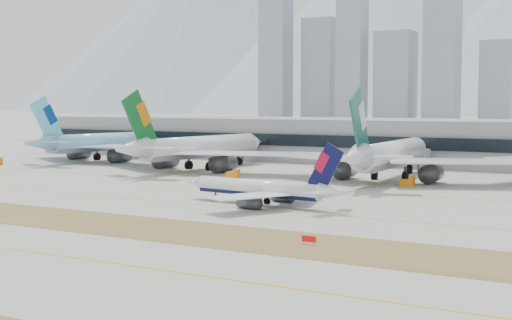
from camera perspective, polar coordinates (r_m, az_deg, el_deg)
The scene contains 10 objects.
ground at distance 152.14m, azimuth -4.74°, elevation -3.23°, with size 3000.00×3000.00×0.00m, color #A8A69D.
taxiing_airliner at distance 143.73m, azimuth 0.63°, elevation -2.36°, with size 40.15×34.69×13.49m.
widebody_korean at distance 259.85m, azimuth -12.25°, elevation 1.31°, with size 65.30×64.55×23.55m.
widebody_eva at distance 220.17m, azimuth -4.79°, elevation 0.91°, with size 68.93×67.92×24.74m.
widebody_cathay at distance 192.51m, azimuth 10.57°, elevation 0.32°, with size 69.44×67.83×24.76m.
terminal at distance 254.63m, azimuth 9.78°, elevation 1.56°, with size 280.00×43.10×15.00m.
hold_sign_right at distance 104.51m, azimuth 4.26°, elevation -6.33°, with size 2.20×0.15×1.35m.
gse_c at distance 179.92m, azimuth 12.03°, elevation -1.77°, with size 3.55×2.00×2.60m.
gse_b at distance 194.83m, azimuth -1.81°, elevation -1.19°, with size 3.55×2.00×2.60m.
city_skyline at distance 609.94m, azimuth 10.89°, elevation 7.25°, with size 342.00×49.80×140.00m.
Camera 1 is at (83.95, -125.20, 20.65)m, focal length 50.00 mm.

